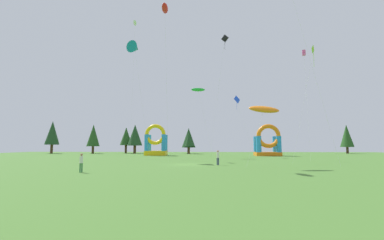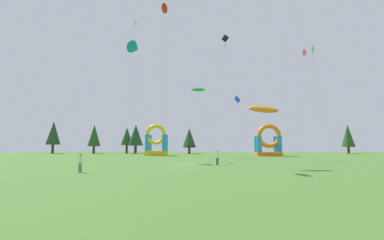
{
  "view_description": "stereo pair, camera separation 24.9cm",
  "coord_description": "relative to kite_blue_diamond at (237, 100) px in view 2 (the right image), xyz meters",
  "views": [
    {
      "loc": [
        1.92,
        -34.13,
        2.48
      ],
      "look_at": [
        0.0,
        9.85,
        6.55
      ],
      "focal_mm": 25.17,
      "sensor_mm": 36.0,
      "label": 1
    },
    {
      "loc": [
        2.17,
        -34.12,
        2.48
      ],
      "look_at": [
        0.0,
        9.85,
        6.55
      ],
      "focal_mm": 25.17,
      "sensor_mm": 36.0,
      "label": 2
    }
  ],
  "objects": [
    {
      "name": "ground_plane",
      "position": [
        -8.95,
        -23.3,
        -11.98
      ],
      "size": [
        120.0,
        120.0,
        0.0
      ],
      "primitive_type": "plane",
      "color": "#47752D"
    },
    {
      "name": "kite_blue_diamond",
      "position": [
        0.0,
        0.0,
        0.0
      ],
      "size": [
        4.35,
        1.3,
        12.7
      ],
      "color": "blue",
      "rests_on": "ground_plane"
    },
    {
      "name": "kite_white_parafoil",
      "position": [
        -21.03,
        -5.07,
        15.29
      ],
      "size": [
        1.6,
        6.28,
        27.82
      ],
      "color": "white",
      "rests_on": "ground_plane"
    },
    {
      "name": "kite_orange_parafoil",
      "position": [
        -0.26,
        -27.21,
        -5.54
      ],
      "size": [
        3.94,
        1.7,
        7.13
      ],
      "color": "orange",
      "rests_on": "ground_plane"
    },
    {
      "name": "kite_red_parafoil",
      "position": [
        -12.19,
        -23.0,
        8.77
      ],
      "size": [
        0.97,
        6.98,
        21.28
      ],
      "color": "red",
      "rests_on": "ground_plane"
    },
    {
      "name": "kite_teal_delta",
      "position": [
        -19.04,
        -12.13,
        7.41
      ],
      "size": [
        4.46,
        2.62,
        20.49
      ],
      "color": "#0C7F7A",
      "rests_on": "ground_plane"
    },
    {
      "name": "kite_pink_box",
      "position": [
        10.83,
        -10.15,
        6.71
      ],
      "size": [
        1.93,
        5.57,
        19.26
      ],
      "color": "#EA599E",
      "rests_on": "ground_plane"
    },
    {
      "name": "kite_lime_diamond",
      "position": [
        8.49,
        -19.98,
        3.66
      ],
      "size": [
        4.06,
        0.94,
        16.29
      ],
      "color": "#8CD826",
      "rests_on": "ground_plane"
    },
    {
      "name": "kite_green_parafoil",
      "position": [
        -8.17,
        -2.54,
        1.89
      ],
      "size": [
        4.53,
        1.7,
        14.31
      ],
      "color": "green",
      "rests_on": "ground_plane"
    },
    {
      "name": "kite_black_diamond",
      "position": [
        -2.77,
        -4.78,
        11.6
      ],
      "size": [
        3.5,
        9.13,
        24.36
      ],
      "color": "black",
      "rests_on": "ground_plane"
    },
    {
      "name": "person_near_camera",
      "position": [
        -5.31,
        -23.98,
        -10.9
      ],
      "size": [
        0.41,
        0.41,
        1.81
      ],
      "rotation": [
        0.0,
        0.0,
        3.54
      ],
      "color": "navy",
      "rests_on": "ground_plane"
    },
    {
      "name": "person_midfield",
      "position": [
        -18.08,
        -33.43,
        -10.96
      ],
      "size": [
        0.41,
        0.41,
        1.71
      ],
      "rotation": [
        0.0,
        0.0,
        0.79
      ],
      "color": "#33723F",
      "rests_on": "ground_plane"
    },
    {
      "name": "inflatable_red_slide",
      "position": [
        7.5,
        4.55,
        -9.26
      ],
      "size": [
        5.61,
        4.19,
        7.13
      ],
      "color": "orange",
      "rests_on": "ground_plane"
    },
    {
      "name": "inflatable_orange_dome",
      "position": [
        -18.28,
        5.44,
        -9.23
      ],
      "size": [
        5.01,
        3.72,
        7.27
      ],
      "color": "yellow",
      "rests_on": "ground_plane"
    },
    {
      "name": "tree_row_0",
      "position": [
        -51.04,
        18.87,
        -6.07
      ],
      "size": [
        3.99,
        3.99,
        9.37
      ],
      "color": "#4C331E",
      "rests_on": "ground_plane"
    },
    {
      "name": "tree_row_1",
      "position": [
        -39.16,
        19.54,
        -6.8
      ],
      "size": [
        3.66,
        3.66,
        8.37
      ],
      "color": "#4C331E",
      "rests_on": "ground_plane"
    },
    {
      "name": "tree_row_2",
      "position": [
        -30.32,
        22.4,
        -6.98
      ],
      "size": [
        3.61,
        3.61,
        7.72
      ],
      "color": "#4C331E",
      "rests_on": "ground_plane"
    },
    {
      "name": "tree_row_3",
      "position": [
        -27.07,
        20.21,
        -6.71
      ],
      "size": [
        4.29,
        4.29,
        8.37
      ],
      "color": "#4C331E",
      "rests_on": "ground_plane"
    },
    {
      "name": "tree_row_4",
      "position": [
        -11.32,
        18.88,
        -7.54
      ],
      "size": [
        3.87,
        3.87,
        7.21
      ],
      "color": "#4C331E",
      "rests_on": "ground_plane"
    },
    {
      "name": "tree_row_5",
      "position": [
        -11.11,
        17.54,
        -7.83
      ],
      "size": [
        2.51,
        2.51,
        6.37
      ],
      "color": "#4C331E",
      "rests_on": "ground_plane"
    },
    {
      "name": "tree_row_6",
      "position": [
        34.45,
        22.53,
        -6.91
      ],
      "size": [
        3.65,
        3.65,
        8.35
      ],
      "color": "#4C331E",
      "rests_on": "ground_plane"
    }
  ]
}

